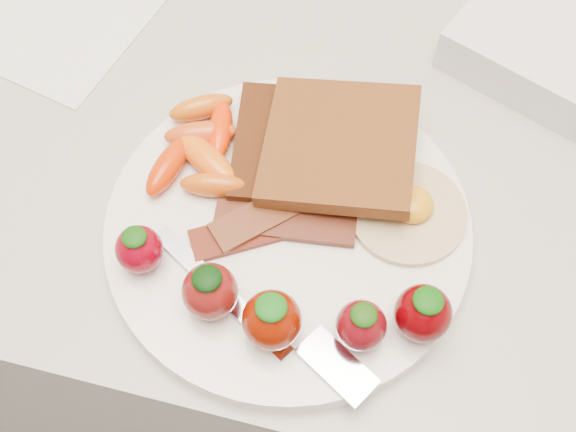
# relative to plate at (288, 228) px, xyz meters

# --- Properties ---
(counter) EXTENTS (2.00, 0.60, 0.90)m
(counter) POSITION_rel_plate_xyz_m (-0.02, 0.16, -0.46)
(counter) COLOR gray
(counter) RESTS_ON ground
(plate) EXTENTS (0.27, 0.27, 0.02)m
(plate) POSITION_rel_plate_xyz_m (0.00, 0.00, 0.00)
(plate) COLOR white
(plate) RESTS_ON counter
(toast_lower) EXTENTS (0.12, 0.12, 0.01)m
(toast_lower) POSITION_rel_plate_xyz_m (-0.00, 0.06, 0.02)
(toast_lower) COLOR black
(toast_lower) RESTS_ON plate
(toast_upper) EXTENTS (0.12, 0.12, 0.03)m
(toast_upper) POSITION_rel_plate_xyz_m (0.02, 0.06, 0.03)
(toast_upper) COLOR #371709
(toast_upper) RESTS_ON toast_lower
(fried_egg) EXTENTS (0.10, 0.10, 0.02)m
(fried_egg) POSITION_rel_plate_xyz_m (0.08, 0.03, 0.01)
(fried_egg) COLOR beige
(fried_egg) RESTS_ON plate
(bacon_strips) EXTENTS (0.12, 0.10, 0.01)m
(bacon_strips) POSITION_rel_plate_xyz_m (-0.01, -0.00, 0.01)
(bacon_strips) COLOR black
(bacon_strips) RESTS_ON plate
(baby_carrots) EXTENTS (0.08, 0.11, 0.02)m
(baby_carrots) POSITION_rel_plate_xyz_m (-0.08, 0.04, 0.02)
(baby_carrots) COLOR #BF4113
(baby_carrots) RESTS_ON plate
(strawberries) EXTENTS (0.23, 0.07, 0.05)m
(strawberries) POSITION_rel_plate_xyz_m (0.02, -0.07, 0.03)
(strawberries) COLOR maroon
(strawberries) RESTS_ON plate
(fork) EXTENTS (0.18, 0.10, 0.00)m
(fork) POSITION_rel_plate_xyz_m (0.01, -0.08, 0.01)
(fork) COLOR silver
(fork) RESTS_ON plate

